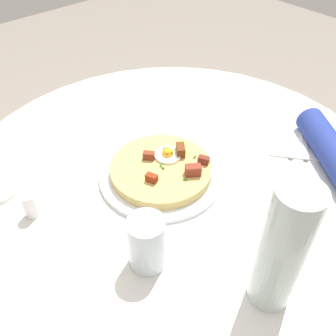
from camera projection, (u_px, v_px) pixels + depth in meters
name	position (u px, v px, depth m)	size (l,w,h in m)	color
ground_plane	(172.00, 315.00, 1.36)	(6.00, 6.00, 0.00)	gray
dining_table	(174.00, 218.00, 1.00)	(1.04, 1.04, 0.70)	silver
pizza_plate	(161.00, 175.00, 0.87)	(0.28, 0.28, 0.01)	white
breakfast_pizza	(162.00, 168.00, 0.86)	(0.23, 0.23, 0.05)	tan
napkin	(296.00, 138.00, 0.98)	(0.17, 0.14, 0.00)	white
fork	(304.00, 137.00, 0.98)	(0.18, 0.01, 0.01)	silver
knife	(289.00, 136.00, 0.98)	(0.18, 0.01, 0.01)	silver
water_glass	(147.00, 243.00, 0.67)	(0.07, 0.07, 0.11)	silver
water_bottle	(282.00, 250.00, 0.57)	(0.07, 0.07, 0.26)	silver
salt_shaker	(30.00, 206.00, 0.77)	(0.03, 0.03, 0.06)	white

